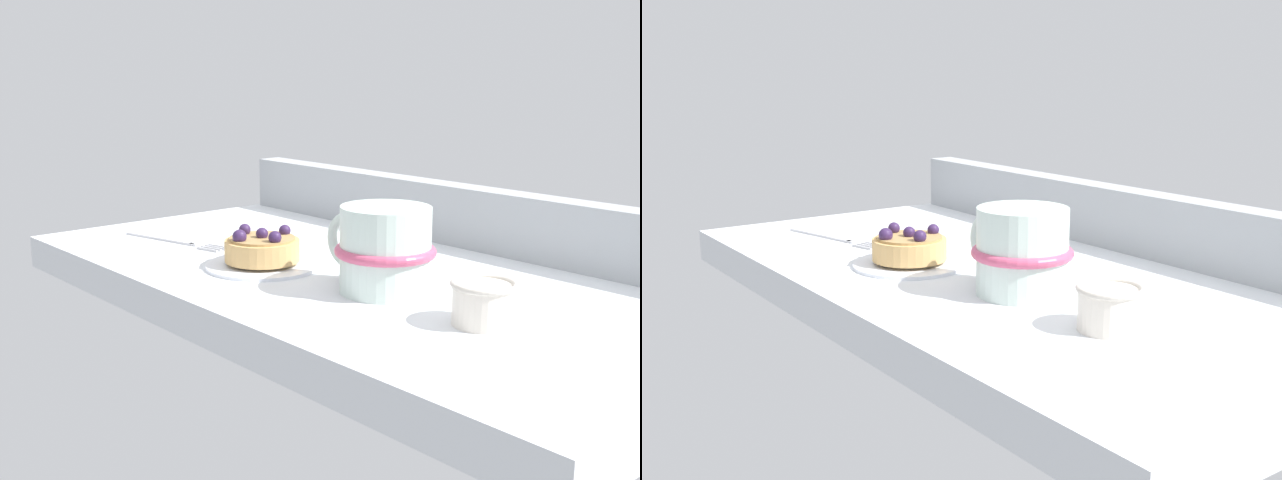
# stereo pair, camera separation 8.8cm
# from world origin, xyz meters

# --- Properties ---
(ground_plane) EXTENTS (0.85, 0.44, 0.04)m
(ground_plane) POSITION_xyz_m (0.00, 0.00, -0.02)
(ground_plane) COLOR silver
(window_rail_back) EXTENTS (0.83, 0.04, 0.08)m
(window_rail_back) POSITION_xyz_m (0.00, 0.20, 0.04)
(window_rail_back) COLOR #9EA3A8
(window_rail_back) RESTS_ON ground_plane
(dessert_plate) EXTENTS (0.14, 0.14, 0.01)m
(dessert_plate) POSITION_xyz_m (-0.08, -0.08, 0.00)
(dessert_plate) COLOR silver
(dessert_plate) RESTS_ON ground_plane
(raspberry_tart) EXTENTS (0.09, 0.09, 0.04)m
(raspberry_tart) POSITION_xyz_m (-0.08, -0.08, 0.02)
(raspberry_tart) COLOR tan
(raspberry_tart) RESTS_ON dessert_plate
(coffee_mug) EXTENTS (0.14, 0.11, 0.09)m
(coffee_mug) POSITION_xyz_m (0.09, -0.04, 0.05)
(coffee_mug) COLOR silver
(coffee_mug) RESTS_ON ground_plane
(dessert_fork) EXTENTS (0.18, 0.06, 0.01)m
(dessert_fork) POSITION_xyz_m (-0.26, -0.08, 0.00)
(dessert_fork) COLOR #B7B7BC
(dessert_fork) RESTS_ON ground_plane
(sugar_bowl) EXTENTS (0.06, 0.06, 0.04)m
(sugar_bowl) POSITION_xyz_m (0.23, -0.05, 0.02)
(sugar_bowl) COLOR silver
(sugar_bowl) RESTS_ON ground_plane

